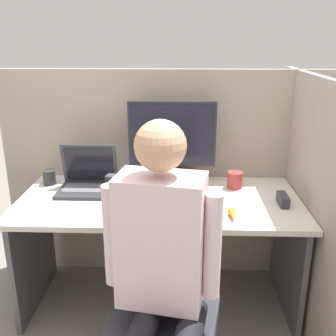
{
  "coord_description": "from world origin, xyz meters",
  "views": [
    {
      "loc": [
        0.13,
        -1.71,
        1.61
      ],
      "look_at": [
        0.06,
        0.19,
        0.97
      ],
      "focal_mm": 42.0,
      "sensor_mm": 36.0,
      "label": 1
    }
  ],
  "objects_px": {
    "carrot_toy": "(233,215)",
    "office_chair": "(158,294)",
    "laptop": "(88,182)",
    "person": "(163,265)",
    "paper_box": "(172,178)",
    "pen_cup": "(49,177)",
    "stapler": "(283,200)",
    "monitor": "(172,137)",
    "coffee_mug": "(235,180)"
  },
  "relations": [
    {
      "from": "carrot_toy",
      "to": "office_chair",
      "type": "distance_m",
      "value": 0.55
    },
    {
      "from": "laptop",
      "to": "person",
      "type": "height_order",
      "value": "person"
    },
    {
      "from": "paper_box",
      "to": "office_chair",
      "type": "relative_size",
      "value": 0.28
    },
    {
      "from": "pen_cup",
      "to": "stapler",
      "type": "bearing_deg",
      "value": -10.85
    },
    {
      "from": "stapler",
      "to": "carrot_toy",
      "type": "relative_size",
      "value": 0.99
    },
    {
      "from": "office_chair",
      "to": "pen_cup",
      "type": "xyz_separation_m",
      "value": [
        -0.74,
        0.81,
        0.25
      ]
    },
    {
      "from": "monitor",
      "to": "laptop",
      "type": "distance_m",
      "value": 0.58
    },
    {
      "from": "coffee_mug",
      "to": "pen_cup",
      "type": "distance_m",
      "value": 1.16
    },
    {
      "from": "paper_box",
      "to": "pen_cup",
      "type": "height_order",
      "value": "pen_cup"
    },
    {
      "from": "person",
      "to": "coffee_mug",
      "type": "height_order",
      "value": "person"
    },
    {
      "from": "carrot_toy",
      "to": "coffee_mug",
      "type": "relative_size",
      "value": 1.28
    },
    {
      "from": "person",
      "to": "pen_cup",
      "type": "distance_m",
      "value": 1.24
    },
    {
      "from": "stapler",
      "to": "pen_cup",
      "type": "xyz_separation_m",
      "value": [
        -1.4,
        0.27,
        0.02
      ]
    },
    {
      "from": "laptop",
      "to": "pen_cup",
      "type": "distance_m",
      "value": 0.28
    },
    {
      "from": "paper_box",
      "to": "person",
      "type": "relative_size",
      "value": 0.22
    },
    {
      "from": "stapler",
      "to": "person",
      "type": "relative_size",
      "value": 0.1
    },
    {
      "from": "paper_box",
      "to": "carrot_toy",
      "type": "xyz_separation_m",
      "value": [
        0.33,
        -0.49,
        -0.02
      ]
    },
    {
      "from": "laptop",
      "to": "carrot_toy",
      "type": "distance_m",
      "value": 0.91
    },
    {
      "from": "carrot_toy",
      "to": "person",
      "type": "distance_m",
      "value": 0.61
    },
    {
      "from": "paper_box",
      "to": "monitor",
      "type": "bearing_deg",
      "value": 90.0
    },
    {
      "from": "laptop",
      "to": "stapler",
      "type": "distance_m",
      "value": 1.14
    },
    {
      "from": "monitor",
      "to": "coffee_mug",
      "type": "relative_size",
      "value": 5.21
    },
    {
      "from": "person",
      "to": "pen_cup",
      "type": "relative_size",
      "value": 14.53
    },
    {
      "from": "carrot_toy",
      "to": "pen_cup",
      "type": "height_order",
      "value": "pen_cup"
    },
    {
      "from": "stapler",
      "to": "coffee_mug",
      "type": "bearing_deg",
      "value": 133.79
    },
    {
      "from": "carrot_toy",
      "to": "stapler",
      "type": "bearing_deg",
      "value": 32.71
    },
    {
      "from": "paper_box",
      "to": "stapler",
      "type": "xyz_separation_m",
      "value": [
        0.62,
        -0.29,
        -0.01
      ]
    },
    {
      "from": "carrot_toy",
      "to": "office_chair",
      "type": "xyz_separation_m",
      "value": [
        -0.36,
        -0.35,
        -0.23
      ]
    },
    {
      "from": "coffee_mug",
      "to": "person",
      "type": "bearing_deg",
      "value": -112.65
    },
    {
      "from": "pen_cup",
      "to": "carrot_toy",
      "type": "bearing_deg",
      "value": -22.75
    },
    {
      "from": "stapler",
      "to": "office_chair",
      "type": "bearing_deg",
      "value": -140.63
    },
    {
      "from": "paper_box",
      "to": "coffee_mug",
      "type": "height_order",
      "value": "coffee_mug"
    },
    {
      "from": "stapler",
      "to": "pen_cup",
      "type": "bearing_deg",
      "value": 169.15
    },
    {
      "from": "stapler",
      "to": "carrot_toy",
      "type": "bearing_deg",
      "value": -147.29
    },
    {
      "from": "office_chair",
      "to": "person",
      "type": "bearing_deg",
      "value": -79.66
    },
    {
      "from": "person",
      "to": "pen_cup",
      "type": "height_order",
      "value": "person"
    },
    {
      "from": "stapler",
      "to": "coffee_mug",
      "type": "distance_m",
      "value": 0.34
    },
    {
      "from": "person",
      "to": "pen_cup",
      "type": "bearing_deg",
      "value": 128.21
    },
    {
      "from": "paper_box",
      "to": "stapler",
      "type": "relative_size",
      "value": 2.2
    },
    {
      "from": "laptop",
      "to": "carrot_toy",
      "type": "height_order",
      "value": "laptop"
    },
    {
      "from": "paper_box",
      "to": "coffee_mug",
      "type": "distance_m",
      "value": 0.39
    },
    {
      "from": "stapler",
      "to": "pen_cup",
      "type": "distance_m",
      "value": 1.42
    },
    {
      "from": "carrot_toy",
      "to": "person",
      "type": "bearing_deg",
      "value": -123.07
    },
    {
      "from": "monitor",
      "to": "carrot_toy",
      "type": "height_order",
      "value": "monitor"
    },
    {
      "from": "office_chair",
      "to": "person",
      "type": "distance_m",
      "value": 0.3
    },
    {
      "from": "laptop",
      "to": "person",
      "type": "distance_m",
      "value": 1.01
    },
    {
      "from": "person",
      "to": "coffee_mug",
      "type": "bearing_deg",
      "value": 67.35
    },
    {
      "from": "person",
      "to": "stapler",
      "type": "bearing_deg",
      "value": 48.05
    },
    {
      "from": "office_chair",
      "to": "coffee_mug",
      "type": "distance_m",
      "value": 0.93
    },
    {
      "from": "monitor",
      "to": "laptop",
      "type": "relative_size",
      "value": 1.58
    }
  ]
}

